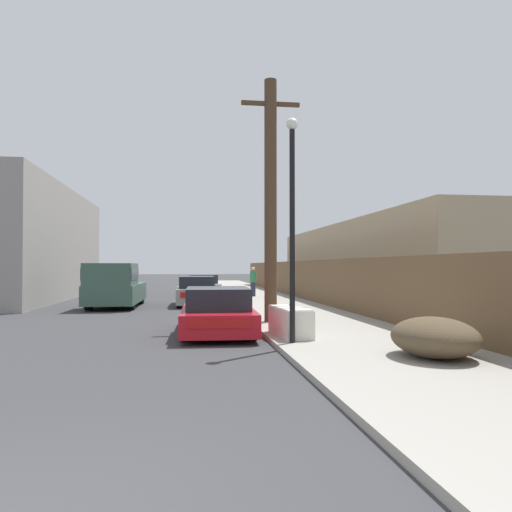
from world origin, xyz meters
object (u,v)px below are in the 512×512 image
Objects in this scene: street_lamp at (292,213)px; car_parked_mid at (196,292)px; pedestrian at (253,281)px; car_parked_far at (203,286)px; pickup_truck at (115,286)px; discarded_fridge at (290,321)px; brush_pile at (434,337)px; utility_pole at (271,198)px; parked_sports_car_red at (217,313)px.

car_parked_mid is at bearing 98.60° from street_lamp.
car_parked_far is at bearing 137.96° from pedestrian.
pickup_truck is 8.63m from pedestrian.
brush_pile reaches higher than discarded_fridge.
utility_pole is 3.89× the size of brush_pile.
street_lamp is (-0.23, -4.19, -0.90)m from utility_pole.
discarded_fridge is at bearing 122.91° from brush_pile.
parked_sports_car_red reaches higher than brush_pile.
pickup_truck is (-4.02, -7.84, 0.34)m from car_parked_far.
discarded_fridge is 4.63m from utility_pole.
utility_pole is 7.40m from brush_pile.
parked_sports_car_red is at bearing 115.13° from pickup_truck.
discarded_fridge is 2.23m from parked_sports_car_red.
street_lamp is 3.04× the size of pedestrian.
parked_sports_car_red is 0.92× the size of street_lamp.
discarded_fridge is 1.14× the size of pedestrian.
parked_sports_car_red is 16.67m from car_parked_far.
car_parked_mid is 0.82× the size of street_lamp.
car_parked_far reaches higher than parked_sports_car_red.
street_lamp reaches higher than pickup_truck.
parked_sports_car_red is 9.65m from pickup_truck.
discarded_fridge is 11.31m from car_parked_mid.
brush_pile is at bearing -61.62° from discarded_fridge.
utility_pole is at bearing -95.23° from pedestrian.
car_parked_mid is at bearing -165.65° from pickup_truck.
pedestrian is at bearing 80.54° from parked_sports_car_red.
pedestrian is (1.15, 12.58, -2.93)m from utility_pole.
discarded_fridge is 0.25× the size of utility_pole.
pickup_truck is 1.08× the size of street_lamp.
car_parked_mid is 12.56m from street_lamp.
parked_sports_car_red is 1.05× the size of car_parked_far.
brush_pile is at bearing 120.78° from pickup_truck.
brush_pile is (7.58, -13.47, -0.46)m from pickup_truck.
street_lamp is 3.93m from brush_pile.
car_parked_far is 15.47m from utility_pole.
car_parked_mid reaches higher than parked_sports_car_red.
pickup_truck is at bearing -167.00° from car_parked_mid.
pedestrian is at bearing 85.29° from street_lamp.
pedestrian is at bearing -44.56° from car_parked_far.
brush_pile is at bearing -87.46° from pedestrian.
parked_sports_car_red is 0.85× the size of pickup_truck.
street_lamp is (-0.18, -1.07, 2.51)m from discarded_fridge.
street_lamp is (1.84, -12.20, 2.35)m from car_parked_mid.
pickup_truck is at bearing 115.20° from street_lamp.
brush_pile is (1.99, -6.28, -3.39)m from utility_pole.
car_parked_mid is 2.15× the size of brush_pile.
utility_pole is at bearing 84.47° from discarded_fridge.
pickup_truck reaches higher than discarded_fridge.
utility_pole reaches higher than parked_sports_car_red.
discarded_fridge is 0.98× the size of brush_pile.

